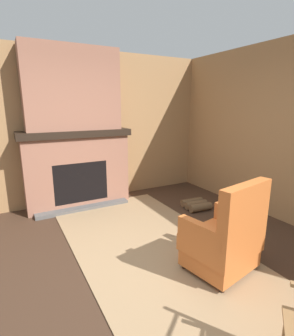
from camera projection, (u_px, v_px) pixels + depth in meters
ground_plane at (138, 278)px, 2.71m from camera, size 14.00×14.00×0.00m
wood_panel_wall_left at (72, 128)px, 4.62m from camera, size 0.06×5.73×2.68m
fireplace_hearth at (78, 169)px, 4.55m from camera, size 0.64×1.84×1.33m
chimney_breast at (72, 89)px, 4.25m from camera, size 0.38×1.53×1.33m
area_rug at (163, 257)px, 3.07m from camera, size 4.07×1.80×0.01m
armchair at (225, 240)px, 2.73m from camera, size 0.72×0.81×1.03m
firewood_stack at (196, 205)px, 4.53m from camera, size 0.43×0.43×0.13m
oil_lamp_vase at (42, 124)px, 4.19m from camera, size 0.13×0.13×0.31m
storage_case at (91, 125)px, 4.57m from camera, size 0.16×0.23×0.15m
decorative_plate_on_mantel at (66, 121)px, 4.37m from camera, size 0.08×0.30×0.29m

